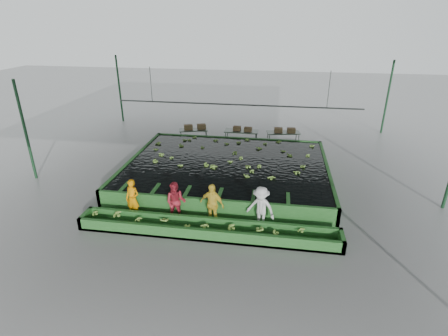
% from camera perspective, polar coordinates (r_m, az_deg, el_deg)
% --- Properties ---
extents(ground, '(80.00, 80.00, 0.00)m').
position_cam_1_polar(ground, '(16.59, -0.27, -3.85)').
color(ground, gray).
rests_on(ground, ground).
extents(shed_roof, '(20.00, 22.00, 0.04)m').
position_cam_1_polar(shed_roof, '(14.96, -0.31, 13.40)').
color(shed_roof, gray).
rests_on(shed_roof, shed_posts).
extents(shed_posts, '(20.00, 22.00, 5.00)m').
position_cam_1_polar(shed_posts, '(15.60, -0.29, 4.33)').
color(shed_posts, '#194023').
rests_on(shed_posts, ground).
extents(flotation_tank, '(10.00, 8.00, 0.90)m').
position_cam_1_polar(flotation_tank, '(17.73, 0.51, -0.35)').
color(flotation_tank, '#286627').
rests_on(flotation_tank, ground).
extents(tank_water, '(9.70, 7.70, 0.00)m').
position_cam_1_polar(tank_water, '(17.57, 0.51, 0.84)').
color(tank_water, black).
rests_on(tank_water, flotation_tank).
extents(sorting_trough, '(10.00, 1.00, 0.50)m').
position_cam_1_polar(sorting_trough, '(13.41, -2.79, -9.92)').
color(sorting_trough, '#286627').
rests_on(sorting_trough, ground).
extents(cableway_rail, '(0.08, 0.08, 14.00)m').
position_cam_1_polar(cableway_rail, '(20.21, 2.03, 10.30)').
color(cableway_rail, '#59605B').
rests_on(cableway_rail, shed_roof).
extents(rail_hanger_left, '(0.04, 0.04, 2.00)m').
position_cam_1_polar(rail_hanger_left, '(21.19, -11.84, 13.21)').
color(rail_hanger_left, '#59605B').
rests_on(rail_hanger_left, shed_roof).
extents(rail_hanger_right, '(0.04, 0.04, 2.00)m').
position_cam_1_polar(rail_hanger_right, '(20.04, 16.74, 12.15)').
color(rail_hanger_right, '#59605B').
rests_on(rail_hanger_right, shed_roof).
extents(worker_a, '(0.69, 0.53, 1.67)m').
position_cam_1_polar(worker_a, '(14.68, -14.69, -4.89)').
color(worker_a, orange).
rests_on(worker_a, ground).
extents(worker_b, '(0.86, 0.69, 1.69)m').
position_cam_1_polar(worker_b, '(14.08, -7.86, -5.53)').
color(worker_b, '#AB2433').
rests_on(worker_b, ground).
extents(worker_c, '(1.11, 0.70, 1.75)m').
position_cam_1_polar(worker_c, '(13.75, -1.99, -5.94)').
color(worker_c, yellow).
rests_on(worker_c, ground).
extents(worker_d, '(1.31, 1.04, 1.77)m').
position_cam_1_polar(worker_d, '(13.55, 6.02, -6.51)').
color(worker_d, silver).
rests_on(worker_d, ground).
extents(packing_table_left, '(1.96, 1.21, 0.83)m').
position_cam_1_polar(packing_table_left, '(23.13, -4.98, 5.30)').
color(packing_table_left, '#59605B').
rests_on(packing_table_left, ground).
extents(packing_table_mid, '(2.12, 0.87, 0.96)m').
position_cam_1_polar(packing_table_mid, '(22.42, 2.83, 4.94)').
color(packing_table_mid, '#59605B').
rests_on(packing_table_mid, ground).
extents(packing_table_right, '(2.16, 1.19, 0.93)m').
position_cam_1_polar(packing_table_right, '(22.54, 9.59, 4.69)').
color(packing_table_right, '#59605B').
rests_on(packing_table_right, ground).
extents(box_stack_left, '(1.45, 0.85, 0.30)m').
position_cam_1_polar(box_stack_left, '(23.06, -4.76, 6.35)').
color(box_stack_left, brown).
rests_on(box_stack_left, packing_table_left).
extents(box_stack_mid, '(1.22, 0.51, 0.26)m').
position_cam_1_polar(box_stack_mid, '(22.26, 3.02, 6.10)').
color(box_stack_mid, brown).
rests_on(box_stack_mid, packing_table_mid).
extents(box_stack_right, '(1.33, 0.47, 0.28)m').
position_cam_1_polar(box_stack_right, '(22.34, 9.87, 5.76)').
color(box_stack_right, brown).
rests_on(box_stack_right, packing_table_right).
extents(floating_bananas, '(9.22, 6.29, 0.13)m').
position_cam_1_polar(floating_bananas, '(18.31, 0.88, 1.80)').
color(floating_bananas, '#78AB40').
rests_on(floating_bananas, tank_water).
extents(trough_bananas, '(8.86, 0.59, 0.12)m').
position_cam_1_polar(trough_bananas, '(13.33, -2.80, -9.38)').
color(trough_bananas, '#78AB40').
rests_on(trough_bananas, sorting_trough).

